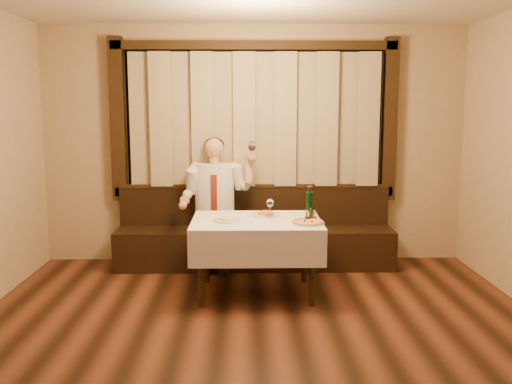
{
  "coord_description": "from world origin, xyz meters",
  "views": [
    {
      "loc": [
        -0.11,
        -3.8,
        1.88
      ],
      "look_at": [
        0.0,
        1.9,
        1.0
      ],
      "focal_mm": 40.0,
      "sensor_mm": 36.0,
      "label": 1
    }
  ],
  "objects_px": {
    "green_bottle": "(309,204)",
    "seated_man": "(215,194)",
    "banquette": "(255,239)",
    "dining_table": "(256,230)",
    "pizza": "(308,222)",
    "pasta_cream": "(227,217)",
    "cruet_caddy": "(311,216)",
    "pasta_red": "(266,212)"
  },
  "relations": [
    {
      "from": "dining_table",
      "to": "seated_man",
      "type": "bearing_deg",
      "value": 116.1
    },
    {
      "from": "banquette",
      "to": "pizza",
      "type": "bearing_deg",
      "value": -68.53
    },
    {
      "from": "pizza",
      "to": "seated_man",
      "type": "height_order",
      "value": "seated_man"
    },
    {
      "from": "pizza",
      "to": "pasta_cream",
      "type": "bearing_deg",
      "value": 169.02
    },
    {
      "from": "green_bottle",
      "to": "cruet_caddy",
      "type": "distance_m",
      "value": 0.16
    },
    {
      "from": "banquette",
      "to": "pasta_cream",
      "type": "relative_size",
      "value": 11.4
    },
    {
      "from": "banquette",
      "to": "pasta_red",
      "type": "bearing_deg",
      "value": -83.14
    },
    {
      "from": "banquette",
      "to": "pizza",
      "type": "relative_size",
      "value": 10.03
    },
    {
      "from": "banquette",
      "to": "cruet_caddy",
      "type": "distance_m",
      "value": 1.3
    },
    {
      "from": "pizza",
      "to": "cruet_caddy",
      "type": "relative_size",
      "value": 2.62
    },
    {
      "from": "green_bottle",
      "to": "seated_man",
      "type": "height_order",
      "value": "seated_man"
    },
    {
      "from": "dining_table",
      "to": "seated_man",
      "type": "distance_m",
      "value": 1.06
    },
    {
      "from": "pizza",
      "to": "green_bottle",
      "type": "xyz_separation_m",
      "value": [
        0.04,
        0.28,
        0.12
      ]
    },
    {
      "from": "cruet_caddy",
      "to": "seated_man",
      "type": "bearing_deg",
      "value": 135.49
    },
    {
      "from": "dining_table",
      "to": "pasta_cream",
      "type": "relative_size",
      "value": 4.52
    },
    {
      "from": "banquette",
      "to": "cruet_caddy",
      "type": "bearing_deg",
      "value": -63.91
    },
    {
      "from": "banquette",
      "to": "dining_table",
      "type": "distance_m",
      "value": 1.08
    },
    {
      "from": "dining_table",
      "to": "pasta_red",
      "type": "height_order",
      "value": "pasta_red"
    },
    {
      "from": "green_bottle",
      "to": "seated_man",
      "type": "bearing_deg",
      "value": 138.74
    },
    {
      "from": "cruet_caddy",
      "to": "seated_man",
      "type": "height_order",
      "value": "seated_man"
    },
    {
      "from": "pizza",
      "to": "green_bottle",
      "type": "bearing_deg",
      "value": 80.98
    },
    {
      "from": "dining_table",
      "to": "cruet_caddy",
      "type": "distance_m",
      "value": 0.55
    },
    {
      "from": "pasta_cream",
      "to": "green_bottle",
      "type": "relative_size",
      "value": 0.87
    },
    {
      "from": "banquette",
      "to": "pasta_cream",
      "type": "height_order",
      "value": "banquette"
    },
    {
      "from": "green_bottle",
      "to": "pasta_cream",
      "type": "bearing_deg",
      "value": -171.04
    },
    {
      "from": "dining_table",
      "to": "green_bottle",
      "type": "xyz_separation_m",
      "value": [
        0.53,
        0.07,
        0.24
      ]
    },
    {
      "from": "banquette",
      "to": "green_bottle",
      "type": "distance_m",
      "value": 1.24
    },
    {
      "from": "pasta_cream",
      "to": "green_bottle",
      "type": "height_order",
      "value": "green_bottle"
    },
    {
      "from": "pasta_cream",
      "to": "green_bottle",
      "type": "distance_m",
      "value": 0.83
    },
    {
      "from": "pizza",
      "to": "dining_table",
      "type": "bearing_deg",
      "value": 156.43
    },
    {
      "from": "dining_table",
      "to": "pizza",
      "type": "xyz_separation_m",
      "value": [
        0.49,
        -0.21,
        0.12
      ]
    },
    {
      "from": "green_bottle",
      "to": "seated_man",
      "type": "relative_size",
      "value": 0.22
    },
    {
      "from": "pasta_cream",
      "to": "dining_table",
      "type": "bearing_deg",
      "value": 12.24
    },
    {
      "from": "pizza",
      "to": "pasta_red",
      "type": "xyz_separation_m",
      "value": [
        -0.39,
        0.41,
        0.02
      ]
    },
    {
      "from": "banquette",
      "to": "cruet_caddy",
      "type": "relative_size",
      "value": 26.3
    },
    {
      "from": "dining_table",
      "to": "green_bottle",
      "type": "relative_size",
      "value": 3.92
    },
    {
      "from": "pasta_red",
      "to": "green_bottle",
      "type": "xyz_separation_m",
      "value": [
        0.43,
        -0.13,
        0.1
      ]
    },
    {
      "from": "pasta_cream",
      "to": "seated_man",
      "type": "bearing_deg",
      "value": 99.71
    },
    {
      "from": "cruet_caddy",
      "to": "pasta_cream",
      "type": "bearing_deg",
      "value": -179.16
    },
    {
      "from": "pasta_red",
      "to": "cruet_caddy",
      "type": "xyz_separation_m",
      "value": [
        0.43,
        -0.25,
        0.0
      ]
    },
    {
      "from": "dining_table",
      "to": "pizza",
      "type": "height_order",
      "value": "pizza"
    },
    {
      "from": "dining_table",
      "to": "pizza",
      "type": "distance_m",
      "value": 0.54
    }
  ]
}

